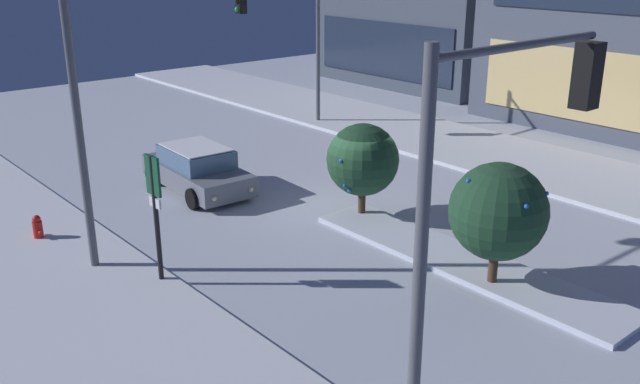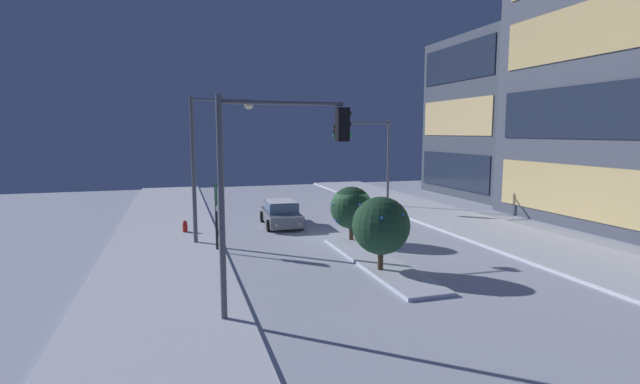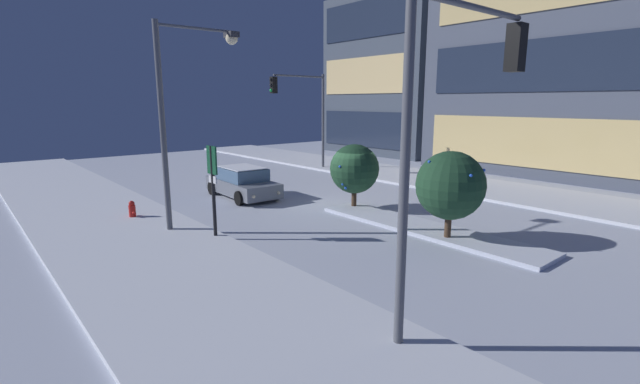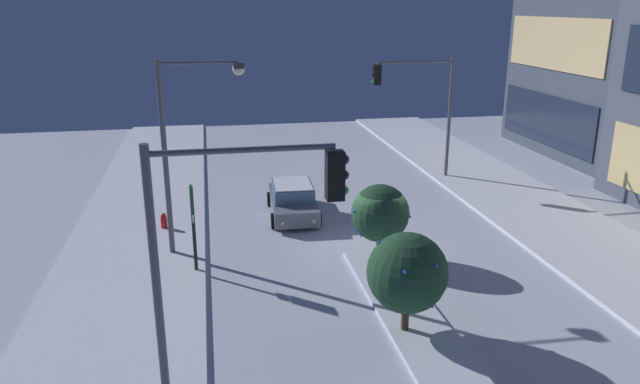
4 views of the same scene
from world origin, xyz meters
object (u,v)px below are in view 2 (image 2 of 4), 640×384
decorated_tree_median (351,208)px  decorated_tree_left_of_median (381,226)px  car_near (281,214)px  street_lamp_arched (211,148)px  traffic_light_corner_far_left (367,147)px  traffic_light_corner_near_right (273,167)px  parking_info_sign (216,209)px  fire_hydrant (185,228)px

decorated_tree_median → decorated_tree_left_of_median: (5.22, -0.75, 0.13)m
car_near → street_lamp_arched: bearing=-46.8°
traffic_light_corner_far_left → traffic_light_corner_near_right: (18.11, -10.50, 0.06)m
parking_info_sign → traffic_light_corner_far_left: bearing=37.2°
car_near → decorated_tree_left_of_median: bearing=12.1°
street_lamp_arched → fire_hydrant: bearing=118.3°
decorated_tree_median → car_near: bearing=-154.9°
traffic_light_corner_far_left → fire_hydrant: bearing=22.7°
traffic_light_corner_near_right → fire_hydrant: (-12.74, -2.33, -4.13)m
fire_hydrant → parking_info_sign: (4.39, 1.34, 1.67)m
traffic_light_corner_far_left → decorated_tree_median: size_ratio=2.26×
decorated_tree_left_of_median → traffic_light_corner_far_left: bearing=159.3°
car_near → traffic_light_corner_near_right: traffic_light_corner_near_right is taller
parking_info_sign → decorated_tree_median: 6.62m
traffic_light_corner_near_right → traffic_light_corner_far_left: bearing=59.9°
traffic_light_corner_near_right → parking_info_sign: 8.77m
decorated_tree_left_of_median → street_lamp_arched: bearing=-139.5°
traffic_light_corner_far_left → decorated_tree_median: 11.19m
car_near → fire_hydrant: (0.89, -5.51, -0.34)m
fire_hydrant → parking_info_sign: 4.88m
traffic_light_corner_far_left → traffic_light_corner_near_right: traffic_light_corner_near_right is taller
parking_info_sign → decorated_tree_left_of_median: size_ratio=1.05×
street_lamp_arched → traffic_light_corner_near_right: bearing=-82.0°
traffic_light_corner_near_right → street_lamp_arched: bearing=95.8°
parking_info_sign → street_lamp_arched: bearing=87.9°
traffic_light_corner_far_left → street_lamp_arched: bearing=34.9°
parking_info_sign → decorated_tree_median: parking_info_sign is taller
parking_info_sign → decorated_tree_left_of_median: bearing=-44.5°
fire_hydrant → decorated_tree_left_of_median: 12.06m
traffic_light_corner_far_left → parking_info_sign: size_ratio=2.01×
traffic_light_corner_near_right → parking_info_sign: (-8.35, -0.99, -2.47)m
car_near → parking_info_sign: 6.86m
decorated_tree_left_of_median → car_near: bearing=-170.8°
traffic_light_corner_far_left → parking_info_sign: bearing=40.3°
fire_hydrant → decorated_tree_median: 9.17m
car_near → fire_hydrant: car_near is taller
car_near → traffic_light_corner_far_left: size_ratio=0.73×
traffic_light_corner_far_left → parking_info_sign: traffic_light_corner_far_left is taller
car_near → decorated_tree_median: (5.23, 2.45, 1.05)m
street_lamp_arched → decorated_tree_median: 7.48m
street_lamp_arched → decorated_tree_median: (1.67, 6.65, -2.99)m
traffic_light_corner_far_left → decorated_tree_median: (9.71, -4.87, -2.68)m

